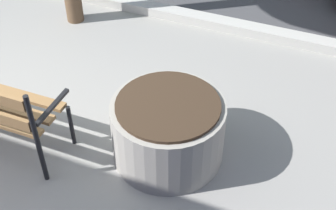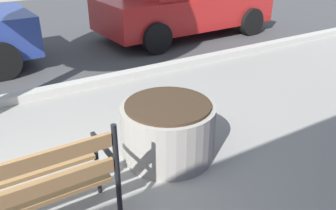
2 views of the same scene
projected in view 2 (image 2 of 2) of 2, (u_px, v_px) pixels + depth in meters
name	position (u px, v px, depth m)	size (l,w,h in m)	color
concrete_planter	(168.00, 130.00, 3.69)	(1.00, 1.00, 0.62)	gray
parked_car_red	(183.00, 0.00, 7.97)	(4.17, 2.06, 1.56)	#B21E1E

